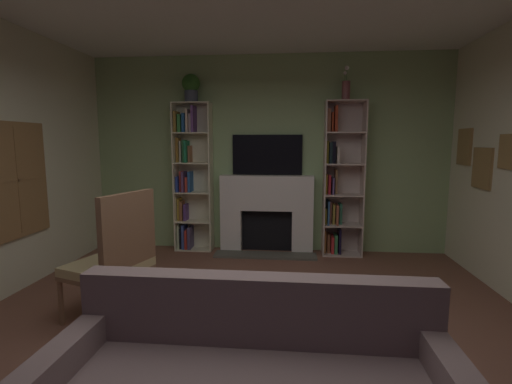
{
  "coord_description": "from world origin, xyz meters",
  "views": [
    {
      "loc": [
        0.37,
        -2.61,
        1.62
      ],
      "look_at": [
        0.0,
        1.15,
        1.11
      ],
      "focal_mm": 26.12,
      "sensor_mm": 36.0,
      "label": 1
    }
  ],
  "objects_px": {
    "fireplace": "(267,211)",
    "vase_with_flowers": "(346,89)",
    "tv": "(267,155)",
    "bookshelf_left": "(190,177)",
    "potted_plant": "(191,87)",
    "armchair": "(115,257)",
    "bookshelf_right": "(338,183)"
  },
  "relations": [
    {
      "from": "potted_plant",
      "to": "vase_with_flowers",
      "type": "distance_m",
      "value": 2.18
    },
    {
      "from": "bookshelf_left",
      "to": "potted_plant",
      "type": "xyz_separation_m",
      "value": [
        0.06,
        -0.05,
        1.3
      ]
    },
    {
      "from": "potted_plant",
      "to": "vase_with_flowers",
      "type": "height_order",
      "value": "vase_with_flowers"
    },
    {
      "from": "bookshelf_left",
      "to": "vase_with_flowers",
      "type": "height_order",
      "value": "vase_with_flowers"
    },
    {
      "from": "tv",
      "to": "bookshelf_left",
      "type": "relative_size",
      "value": 0.47
    },
    {
      "from": "vase_with_flowers",
      "to": "armchair",
      "type": "relative_size",
      "value": 0.39
    },
    {
      "from": "fireplace",
      "to": "bookshelf_left",
      "type": "relative_size",
      "value": 0.67
    },
    {
      "from": "bookshelf_left",
      "to": "vase_with_flowers",
      "type": "bearing_deg",
      "value": -1.2
    },
    {
      "from": "fireplace",
      "to": "vase_with_flowers",
      "type": "height_order",
      "value": "vase_with_flowers"
    },
    {
      "from": "fireplace",
      "to": "bookshelf_left",
      "type": "height_order",
      "value": "bookshelf_left"
    },
    {
      "from": "bookshelf_left",
      "to": "vase_with_flowers",
      "type": "distance_m",
      "value": 2.56
    },
    {
      "from": "bookshelf_left",
      "to": "bookshelf_right",
      "type": "xyz_separation_m",
      "value": [
        2.18,
        -0.02,
        -0.07
      ]
    },
    {
      "from": "fireplace",
      "to": "tv",
      "type": "distance_m",
      "value": 0.83
    },
    {
      "from": "potted_plant",
      "to": "armchair",
      "type": "bearing_deg",
      "value": -93.28
    },
    {
      "from": "potted_plant",
      "to": "vase_with_flowers",
      "type": "relative_size",
      "value": 0.85
    },
    {
      "from": "fireplace",
      "to": "bookshelf_right",
      "type": "distance_m",
      "value": 1.11
    },
    {
      "from": "tv",
      "to": "bookshelf_left",
      "type": "bearing_deg",
      "value": -176.34
    },
    {
      "from": "fireplace",
      "to": "vase_with_flowers",
      "type": "distance_m",
      "value": 2.05
    },
    {
      "from": "potted_plant",
      "to": "fireplace",
      "type": "bearing_deg",
      "value": 1.69
    },
    {
      "from": "bookshelf_left",
      "to": "armchair",
      "type": "height_order",
      "value": "bookshelf_left"
    },
    {
      "from": "fireplace",
      "to": "tv",
      "type": "bearing_deg",
      "value": 90.0
    },
    {
      "from": "tv",
      "to": "armchair",
      "type": "xyz_separation_m",
      "value": [
        -1.22,
        -2.35,
        -0.85
      ]
    },
    {
      "from": "bookshelf_left",
      "to": "tv",
      "type": "bearing_deg",
      "value": 3.66
    },
    {
      "from": "armchair",
      "to": "fireplace",
      "type": "bearing_deg",
      "value": 61.75
    },
    {
      "from": "tv",
      "to": "vase_with_flowers",
      "type": "relative_size",
      "value": 2.19
    },
    {
      "from": "tv",
      "to": "vase_with_flowers",
      "type": "bearing_deg",
      "value": -6.32
    },
    {
      "from": "fireplace",
      "to": "tv",
      "type": "relative_size",
      "value": 1.43
    },
    {
      "from": "vase_with_flowers",
      "to": "armchair",
      "type": "distance_m",
      "value": 3.66
    },
    {
      "from": "bookshelf_right",
      "to": "armchair",
      "type": "height_order",
      "value": "bookshelf_right"
    },
    {
      "from": "bookshelf_left",
      "to": "potted_plant",
      "type": "bearing_deg",
      "value": -37.27
    },
    {
      "from": "armchair",
      "to": "potted_plant",
      "type": "bearing_deg",
      "value": 86.72
    },
    {
      "from": "armchair",
      "to": "tv",
      "type": "bearing_deg",
      "value": 62.65
    }
  ]
}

